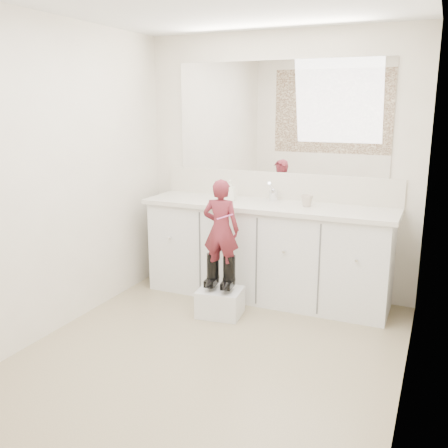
% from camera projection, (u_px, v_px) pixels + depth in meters
% --- Properties ---
extents(floor, '(3.00, 3.00, 0.00)m').
position_uv_depth(floor, '(210.00, 355.00, 3.59)').
color(floor, '#847156').
rests_on(floor, ground).
extents(wall_back, '(2.60, 0.00, 2.60)m').
position_uv_depth(wall_back, '(278.00, 166.00, 4.65)').
color(wall_back, beige).
rests_on(wall_back, floor).
extents(wall_front, '(2.60, 0.00, 2.60)m').
position_uv_depth(wall_front, '(46.00, 249.00, 1.98)').
color(wall_front, beige).
rests_on(wall_front, floor).
extents(wall_left, '(0.00, 3.00, 3.00)m').
position_uv_depth(wall_left, '(56.00, 179.00, 3.82)').
color(wall_left, beige).
rests_on(wall_left, floor).
extents(wall_right, '(0.00, 3.00, 3.00)m').
position_uv_depth(wall_right, '(417.00, 206.00, 2.80)').
color(wall_right, beige).
rests_on(wall_right, floor).
extents(vanity_cabinet, '(2.20, 0.55, 0.85)m').
position_uv_depth(vanity_cabinet, '(267.00, 253.00, 4.58)').
color(vanity_cabinet, silver).
rests_on(vanity_cabinet, floor).
extents(countertop, '(2.28, 0.58, 0.04)m').
position_uv_depth(countertop, '(267.00, 206.00, 4.46)').
color(countertop, beige).
rests_on(countertop, vanity_cabinet).
extents(backsplash, '(2.28, 0.03, 0.25)m').
position_uv_depth(backsplash, '(277.00, 185.00, 4.68)').
color(backsplash, beige).
rests_on(backsplash, countertop).
extents(mirror, '(2.00, 0.02, 1.00)m').
position_uv_depth(mirror, '(279.00, 117.00, 4.53)').
color(mirror, white).
rests_on(mirror, wall_back).
extents(dot_panel, '(2.00, 0.01, 1.20)m').
position_uv_depth(dot_panel, '(38.00, 134.00, 1.88)').
color(dot_panel, '#472819').
rests_on(dot_panel, wall_front).
extents(faucet, '(0.08, 0.08, 0.10)m').
position_uv_depth(faucet, '(273.00, 195.00, 4.60)').
color(faucet, silver).
rests_on(faucet, countertop).
extents(cup, '(0.11, 0.11, 0.10)m').
position_uv_depth(cup, '(307.00, 201.00, 4.34)').
color(cup, '#C2B09B').
rests_on(cup, countertop).
extents(soap_bottle, '(0.10, 0.10, 0.19)m').
position_uv_depth(soap_bottle, '(230.00, 191.00, 4.58)').
color(soap_bottle, white).
rests_on(soap_bottle, countertop).
extents(step_stool, '(0.40, 0.34, 0.23)m').
position_uv_depth(step_stool, '(220.00, 302.00, 4.25)').
color(step_stool, silver).
rests_on(step_stool, floor).
extents(boot_left, '(0.13, 0.21, 0.30)m').
position_uv_depth(boot_left, '(213.00, 271.00, 4.23)').
color(boot_left, black).
rests_on(boot_left, step_stool).
extents(boot_right, '(0.13, 0.21, 0.30)m').
position_uv_depth(boot_right, '(229.00, 273.00, 4.17)').
color(boot_right, black).
rests_on(boot_right, step_stool).
extents(toddler, '(0.33, 0.24, 0.84)m').
position_uv_depth(toddler, '(221.00, 229.00, 4.12)').
color(toddler, '#A0313A').
rests_on(toddler, step_stool).
extents(toothbrush, '(0.14, 0.03, 0.06)m').
position_uv_depth(toothbrush, '(225.00, 217.00, 3.99)').
color(toothbrush, '#E358AF').
rests_on(toothbrush, toddler).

